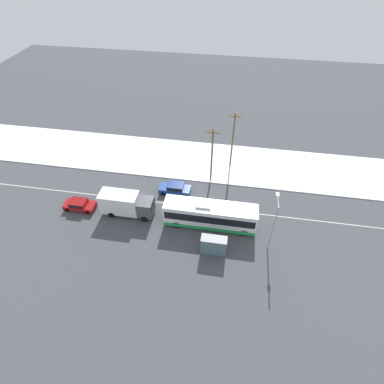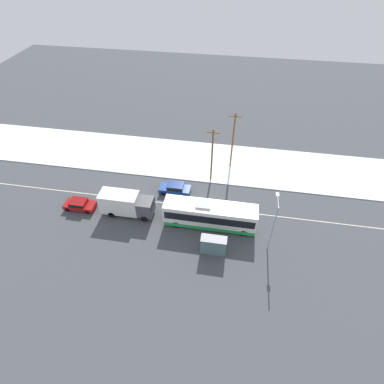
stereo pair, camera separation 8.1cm
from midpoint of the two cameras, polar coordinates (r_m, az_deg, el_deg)
ground_plane at (r=40.18m, az=1.65°, el=-2.91°), size 120.00×120.00×0.00m
snow_lot at (r=47.80m, az=3.42°, el=5.82°), size 80.00×10.16×0.12m
lane_marking_center at (r=40.18m, az=1.65°, el=-2.90°), size 60.00×0.12×0.00m
city_bus at (r=36.91m, az=3.50°, el=-4.41°), size 11.37×2.57×3.50m
box_truck at (r=39.07m, az=-12.44°, el=-2.11°), size 6.78×2.30×3.26m
sedan_car at (r=41.76m, az=-3.18°, el=0.75°), size 4.33×1.80×1.53m
parked_car_near_truck at (r=42.21m, az=-20.61°, el=-2.19°), size 4.09×1.80×1.34m
pedestrian_at_stop at (r=35.31m, az=5.02°, el=-9.17°), size 0.60×0.27×1.67m
bus_shelter at (r=34.07m, az=4.16°, el=-9.97°), size 2.94×1.20×2.40m
streetlamp at (r=33.86m, az=15.43°, el=-5.21°), size 0.36×2.54×6.91m
utility_pole_roadside at (r=41.61m, az=3.88°, el=7.00°), size 1.80×0.24×8.57m
utility_pole_snowlot at (r=44.46m, az=7.82°, el=9.69°), size 1.80×0.24×9.11m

